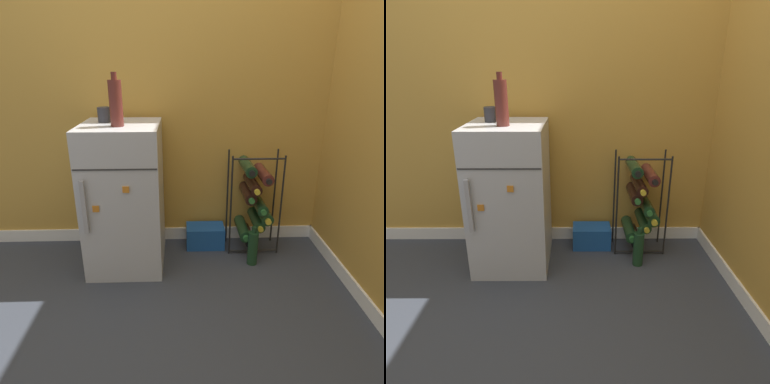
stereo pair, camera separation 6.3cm
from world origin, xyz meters
The scene contains 8 objects.
ground_plane centered at (0.00, 0.00, 0.00)m, with size 14.00×14.00×0.00m, color #333842.
wall_back centered at (0.00, 0.63, 1.24)m, with size 7.07×0.07×2.50m.
mini_fridge centered at (-0.30, 0.30, 0.46)m, with size 0.46×0.53×0.91m.
wine_rack centered at (0.55, 0.45, 0.35)m, with size 0.35×0.33×0.70m.
soda_box centered at (0.22, 0.48, 0.08)m, with size 0.27×0.17×0.16m.
fridge_top_cup centered at (-0.40, 0.37, 0.96)m, with size 0.07×0.07×0.09m.
fridge_top_bottle centered at (-0.30, 0.23, 1.04)m, with size 0.07×0.07×0.29m.
loose_bottle_floor centered at (0.51, 0.23, 0.12)m, with size 0.07×0.07×0.27m.
Camera 2 is at (0.11, -1.70, 1.25)m, focal length 32.00 mm.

